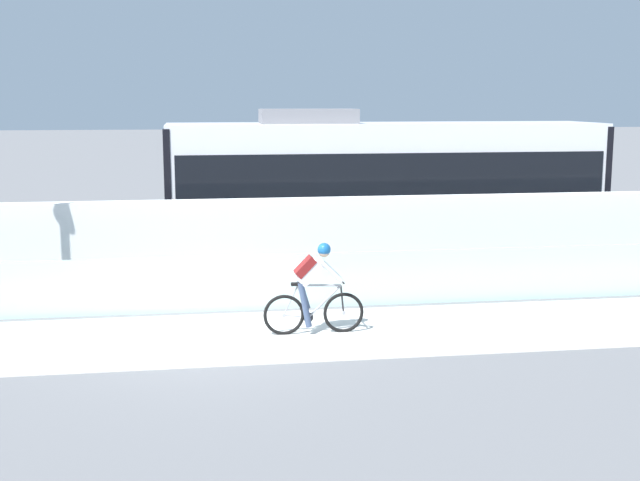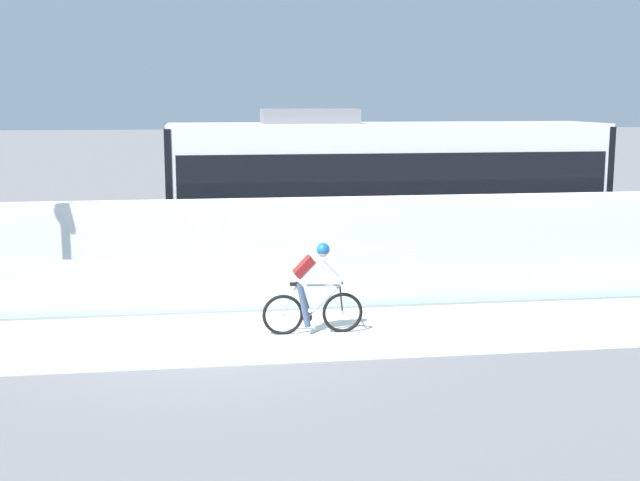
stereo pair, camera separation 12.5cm
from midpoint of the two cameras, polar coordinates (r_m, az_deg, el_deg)
ground_plane at (r=14.58m, az=-7.56°, el=-6.61°), size 200.00×200.00×0.00m
bike_path_deck at (r=14.58m, az=-7.56°, el=-6.59°), size 32.00×3.20×0.01m
glass_parapet at (r=16.24m, az=-7.75°, el=-2.95°), size 32.00×0.05×1.09m
concrete_barrier_wall at (r=17.92m, az=-7.90°, el=-0.35°), size 32.00×0.36×1.96m
tram_rail_near at (r=20.54m, az=-7.96°, el=-1.84°), size 32.00×0.08×0.01m
tram_rail_far at (r=21.95m, az=-8.02°, el=-1.10°), size 32.00×0.08×0.01m
tram at (r=21.51m, az=4.24°, el=3.84°), size 11.06×2.54×3.81m
cyclist_on_bike at (r=14.51m, az=-0.70°, el=-3.34°), size 1.77×0.58×1.61m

